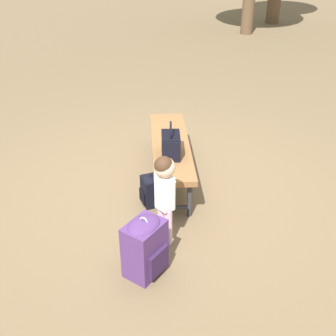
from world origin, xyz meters
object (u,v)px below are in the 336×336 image
at_px(backpack_large, 145,245).
at_px(handbag, 171,144).
at_px(park_bench, 170,147).
at_px(backpack_small, 150,189).
at_px(child_standing, 165,188).

bearing_deg(backpack_large, handbag, 179.70).
bearing_deg(handbag, park_bench, -170.10).
relative_size(handbag, backpack_small, 1.07).
xyz_separation_m(park_bench, backpack_small, (0.52, -0.12, -0.22)).
relative_size(park_bench, backpack_small, 4.78).
bearing_deg(park_bench, child_standing, 6.91).
distance_m(park_bench, child_standing, 1.10).
height_order(backpack_large, backpack_small, backpack_large).
xyz_separation_m(child_standing, backpack_large, (0.39, -0.09, -0.30)).
xyz_separation_m(park_bench, handbag, (0.27, 0.05, 0.18)).
xyz_separation_m(handbag, backpack_large, (1.19, -0.01, -0.30)).
distance_m(park_bench, handbag, 0.33).
xyz_separation_m(handbag, child_standing, (0.80, 0.08, 0.00)).
relative_size(park_bench, child_standing, 1.90).
bearing_deg(backpack_large, child_standing, 167.26).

